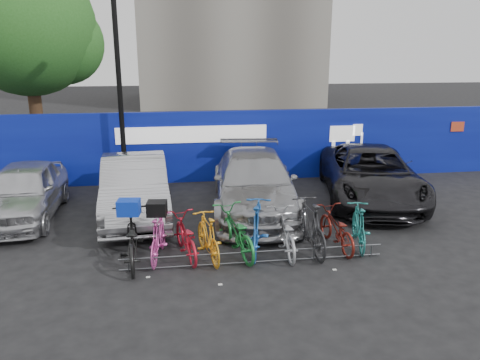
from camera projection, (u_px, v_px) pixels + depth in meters
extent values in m
plane|color=black|center=(250.00, 252.00, 10.48)|extent=(100.00, 100.00, 0.00)
cube|color=navy|center=(222.00, 146.00, 15.87)|extent=(22.00, 0.15, 2.40)
cube|color=white|center=(192.00, 134.00, 15.52)|extent=(5.00, 0.02, 0.55)
cube|color=white|center=(342.00, 134.00, 16.24)|extent=(1.20, 0.02, 0.90)
cube|color=#C44122|center=(458.00, 127.00, 16.77)|extent=(0.50, 0.02, 0.35)
cylinder|color=#382314|center=(36.00, 111.00, 18.54)|extent=(0.50, 0.50, 4.00)
sphere|color=#22581B|center=(26.00, 27.00, 17.67)|extent=(5.20, 5.20, 5.20)
sphere|color=#22581B|center=(63.00, 43.00, 18.28)|extent=(3.20, 3.20, 3.20)
cylinder|color=black|center=(120.00, 96.00, 14.39)|extent=(0.16, 0.16, 6.00)
cylinder|color=#595B60|center=(254.00, 252.00, 9.83)|extent=(5.60, 0.03, 0.03)
cylinder|color=#595B60|center=(254.00, 262.00, 9.89)|extent=(5.60, 0.03, 0.03)
cylinder|color=#595B60|center=(129.00, 266.00, 9.52)|extent=(0.03, 0.03, 0.28)
cylinder|color=#595B60|center=(192.00, 262.00, 9.70)|extent=(0.03, 0.03, 0.28)
cylinder|color=#595B60|center=(254.00, 258.00, 9.87)|extent=(0.03, 0.03, 0.28)
cylinder|color=#595B60|center=(314.00, 254.00, 10.04)|extent=(0.03, 0.03, 0.28)
cylinder|color=#595B60|center=(371.00, 251.00, 10.22)|extent=(0.03, 0.03, 0.28)
imported|color=#B8B9BD|center=(24.00, 191.00, 12.43)|extent=(1.87, 4.40, 1.48)
imported|color=#9FA0A4|center=(135.00, 187.00, 12.62)|extent=(2.06, 4.96, 1.59)
imported|color=#9D9EA2|center=(254.00, 183.00, 13.03)|extent=(2.76, 5.71, 1.60)
imported|color=black|center=(370.00, 174.00, 13.95)|extent=(3.75, 6.04, 1.56)
imported|color=black|center=(131.00, 239.00, 9.81)|extent=(0.90, 2.13, 1.09)
imported|color=#DA48A4|center=(158.00, 237.00, 10.05)|extent=(0.72, 1.71, 1.00)
imported|color=#B51527|center=(185.00, 237.00, 10.15)|extent=(0.97, 1.84, 0.92)
imported|color=#F8A41E|center=(208.00, 237.00, 10.04)|extent=(0.80, 1.74, 1.01)
imported|color=#1D7C34|center=(235.00, 232.00, 10.27)|extent=(1.16, 2.07, 1.03)
imported|color=#1A4F9F|center=(257.00, 227.00, 10.36)|extent=(1.01, 2.04, 1.18)
imported|color=#9B9CA2|center=(285.00, 233.00, 10.33)|extent=(0.65, 1.83, 0.96)
imported|color=#2A2A2C|center=(310.00, 226.00, 10.40)|extent=(0.69, 2.03, 1.20)
imported|color=maroon|center=(336.00, 229.00, 10.60)|extent=(0.79, 1.80, 0.92)
imported|color=#207B75|center=(359.00, 226.00, 10.65)|extent=(0.82, 1.74, 1.01)
cube|color=#0C2DAF|center=(129.00, 207.00, 9.62)|extent=(0.48, 0.39, 0.32)
cube|color=black|center=(157.00, 208.00, 9.87)|extent=(0.44, 0.41, 0.30)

